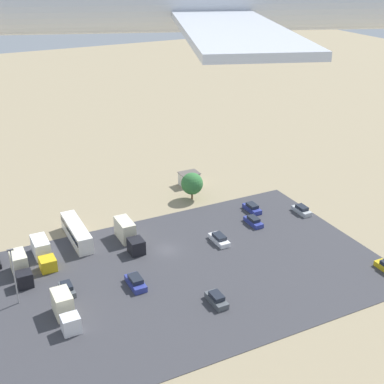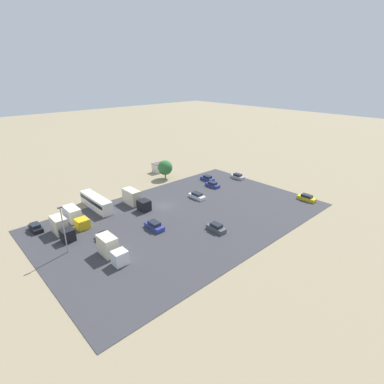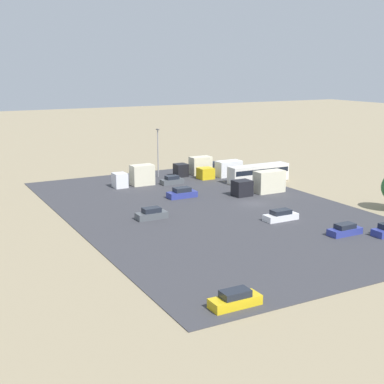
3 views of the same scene
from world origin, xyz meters
name	(u,v)px [view 1 (image 1 of 3)]	position (x,y,z in m)	size (l,w,h in m)	color
ground_plane	(166,250)	(0.00, 0.00, 0.00)	(400.00, 400.00, 0.00)	gray
parking_lot_surface	(186,273)	(0.00, 7.77, 0.04)	(61.94, 39.26, 0.08)	#38383D
shed_building	(189,179)	(-15.61, -22.61, 1.42)	(4.17, 3.19, 2.82)	silver
bus	(76,232)	(12.53, -9.99, 1.72)	(2.59, 11.72, 3.05)	silver
parked_car_0	(219,239)	(-9.32, 1.81, 0.68)	(1.88, 4.76, 1.44)	silver
parked_car_1	(217,299)	(-0.46, 16.83, 0.73)	(1.79, 4.27, 1.56)	#4C5156
parked_car_2	(253,221)	(-18.23, -1.13, 0.67)	(1.72, 4.40, 1.41)	navy
parked_car_3	(302,210)	(-29.00, -0.81, 0.69)	(1.81, 4.27, 1.46)	#ADB2B7
parked_car_6	(252,208)	(-20.91, -5.80, 0.70)	(1.82, 4.40, 1.50)	navy
parked_car_7	(67,289)	(18.11, 4.56, 0.70)	(1.74, 4.01, 1.48)	#4C5156
parked_car_8	(136,282)	(8.39, 7.61, 0.75)	(1.99, 4.66, 1.62)	navy
parked_truck_0	(43,252)	(19.19, -6.47, 1.42)	(2.47, 8.69, 2.93)	gold
parked_truck_1	(128,234)	(4.80, -5.15, 1.72)	(2.39, 9.22, 3.58)	black
parked_truck_2	(20,267)	(23.36, -2.95, 1.64)	(2.34, 7.36, 3.41)	black
parked_truck_3	(65,309)	(19.89, 10.63, 1.70)	(2.41, 7.19, 3.54)	silver
tree_near_shed	(192,184)	(-12.98, -15.98, 3.42)	(4.45, 4.45, 5.66)	brown
light_pole_lot_centre	(14,274)	(25.05, 4.00, 5.01)	(0.90, 0.28, 8.98)	gray
airplane	(227,2)	(14.00, 42.36, 43.92)	(35.00, 29.58, 8.40)	silver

